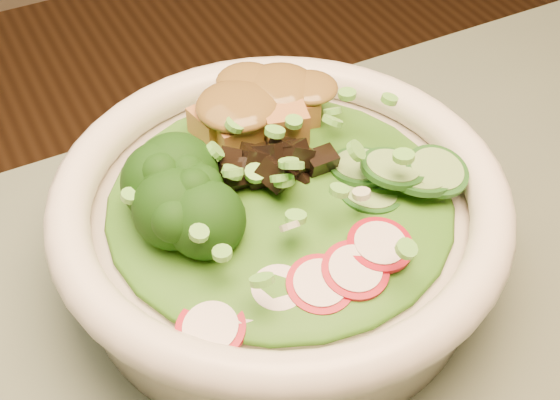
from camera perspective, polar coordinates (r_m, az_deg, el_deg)
salad_bowl at (r=0.53m, az=0.00°, el=-1.66°), size 0.31×0.31×0.08m
lettuce_bed at (r=0.51m, az=0.00°, el=0.08°), size 0.23×0.23×0.03m
broccoli_florets at (r=0.49m, az=-7.97°, el=0.08°), size 0.11×0.11×0.05m
radish_slices at (r=0.46m, az=2.64°, el=-5.74°), size 0.13×0.09×0.02m
cucumber_slices at (r=0.52m, az=7.95°, el=2.45°), size 0.10×0.10×0.04m
mushroom_heap at (r=0.51m, az=-0.37°, el=2.46°), size 0.10×0.10×0.05m
tofu_cubes at (r=0.56m, az=-1.57°, el=6.18°), size 0.12×0.10×0.04m
peanut_sauce at (r=0.55m, az=-1.60°, el=7.39°), size 0.08×0.06×0.02m
scallion_garnish at (r=0.50m, az=0.00°, el=2.40°), size 0.22×0.22×0.03m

